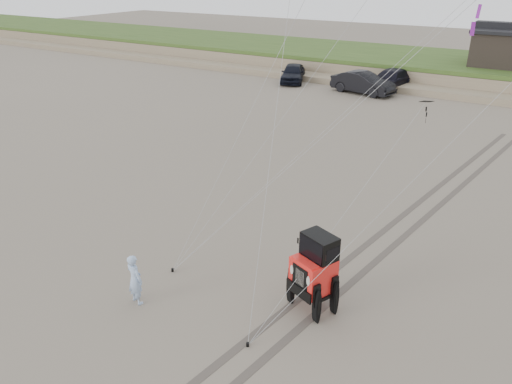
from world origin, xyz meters
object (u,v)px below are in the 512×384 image
truck_b (363,83)px  jeep (313,281)px  truck_a (293,73)px  man (135,279)px  truck_c (390,80)px

truck_b → jeep: (8.60, -26.60, 0.12)m
truck_a → jeep: (15.24, -27.42, 0.17)m
jeep → man: 5.19m
man → truck_a: bearing=-58.9°
truck_a → jeep: jeep is taller
truck_a → jeep: 31.37m
truck_b → truck_c: (1.38, 2.44, -0.05)m
truck_a → truck_b: size_ratio=0.90×
jeep → man: bearing=-129.4°
truck_a → truck_b: (6.64, -0.82, 0.06)m
truck_a → truck_c: bearing=-10.0°
truck_a → man: 31.77m
truck_b → truck_a: bearing=93.8°
jeep → man: jeep is taller
truck_c → jeep: jeep is taller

